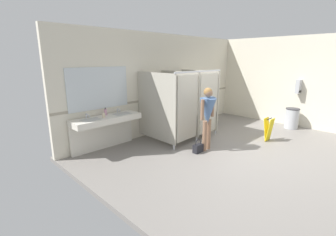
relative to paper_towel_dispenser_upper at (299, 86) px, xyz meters
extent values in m
cube|color=gray|center=(-3.19, 0.08, -1.39)|extent=(7.13, 5.97, 0.10)
cube|color=beige|center=(-3.19, 2.82, 0.13)|extent=(7.13, 0.12, 2.93)
cube|color=beige|center=(0.13, 0.08, 0.13)|extent=(0.12, 5.97, 2.93)
cube|color=#9E937F|center=(-3.19, 2.76, -0.29)|extent=(7.13, 0.01, 0.06)
cube|color=silver|center=(-5.56, 2.48, -0.54)|extent=(1.69, 0.53, 0.14)
cube|color=silver|center=(-5.56, 2.70, -0.97)|extent=(1.69, 0.08, 0.73)
cube|color=#ADADA8|center=(-5.99, 2.45, -0.52)|extent=(0.42, 0.29, 0.11)
cylinder|color=silver|center=(-5.99, 2.65, -0.42)|extent=(0.04, 0.04, 0.11)
cylinder|color=silver|center=(-5.99, 2.60, -0.37)|extent=(0.03, 0.11, 0.03)
sphere|color=silver|center=(-5.92, 2.66, -0.44)|extent=(0.04, 0.04, 0.04)
cube|color=#ADADA8|center=(-5.14, 2.45, -0.52)|extent=(0.42, 0.29, 0.11)
cylinder|color=silver|center=(-5.14, 2.65, -0.42)|extent=(0.04, 0.04, 0.11)
cylinder|color=silver|center=(-5.14, 2.60, -0.37)|extent=(0.03, 0.11, 0.03)
sphere|color=silver|center=(-5.07, 2.66, -0.44)|extent=(0.04, 0.04, 0.04)
cube|color=silver|center=(-5.56, 2.75, 0.18)|extent=(1.59, 0.02, 1.01)
cube|color=#B2AD9E|center=(-4.37, 2.02, -0.34)|extent=(0.03, 1.43, 1.76)
cylinder|color=silver|center=(-4.37, 1.37, -1.28)|extent=(0.05, 0.05, 0.12)
cube|color=#B2AD9E|center=(-3.48, 2.02, -0.34)|extent=(0.03, 1.43, 1.76)
cylinder|color=silver|center=(-3.48, 1.37, -1.28)|extent=(0.05, 0.05, 0.12)
cube|color=#B2AD9E|center=(-2.59, 2.02, -0.34)|extent=(0.03, 1.43, 1.76)
cylinder|color=silver|center=(-2.59, 1.37, -1.28)|extent=(0.05, 0.05, 0.12)
cube|color=#B2AD9E|center=(-3.93, 1.34, -0.34)|extent=(0.81, 0.08, 1.66)
cube|color=#B2AD9E|center=(-3.04, 1.34, -0.34)|extent=(0.81, 0.06, 1.66)
cube|color=#B7BABF|center=(-3.48, 1.34, 0.56)|extent=(1.84, 0.04, 0.04)
cube|color=#B7BABF|center=(0.00, 0.00, 0.00)|extent=(0.34, 0.12, 0.43)
cube|color=black|center=(0.00, -0.06, -0.16)|extent=(0.26, 0.01, 0.06)
cylinder|color=#B7BABF|center=(-0.29, 0.00, -1.02)|extent=(0.41, 0.41, 0.63)
cylinder|color=#333338|center=(-0.29, 0.00, -0.69)|extent=(0.42, 0.42, 0.03)
cylinder|color=#8C664C|center=(-3.71, 0.81, -0.96)|extent=(0.11, 0.11, 0.76)
cylinder|color=#8C664C|center=(-3.89, 0.79, -0.96)|extent=(0.11, 0.11, 0.76)
cone|color=#4C6B99|center=(-3.80, 0.80, -0.37)|extent=(0.43, 0.43, 0.66)
cube|color=#4C6B99|center=(-3.80, 0.80, -0.07)|extent=(0.42, 0.20, 0.10)
cylinder|color=#8C664C|center=(-3.57, 0.82, -0.28)|extent=(0.08, 0.08, 0.48)
cylinder|color=#8C664C|center=(-4.04, 0.78, -0.28)|extent=(0.08, 0.08, 0.48)
sphere|color=#8C664C|center=(-3.80, 0.80, 0.09)|extent=(0.21, 0.21, 0.21)
sphere|color=olive|center=(-3.80, 0.81, 0.11)|extent=(0.21, 0.21, 0.21)
cube|color=black|center=(-4.09, 0.83, -1.24)|extent=(0.26, 0.14, 0.20)
torus|color=black|center=(-4.09, 0.83, -1.10)|extent=(0.20, 0.02, 0.20)
cylinder|color=#D899B2|center=(-5.49, 2.63, -0.40)|extent=(0.07, 0.07, 0.14)
cylinder|color=black|center=(-5.49, 2.63, -0.31)|extent=(0.03, 0.03, 0.04)
cylinder|color=beige|center=(-5.67, 2.43, -0.42)|extent=(0.07, 0.07, 0.10)
cube|color=yellow|center=(-2.05, -0.03, -1.02)|extent=(0.28, 0.10, 0.64)
cube|color=yellow|center=(-2.05, 0.06, -1.02)|extent=(0.28, 0.10, 0.64)
cylinder|color=black|center=(-2.05, 0.01, -0.71)|extent=(0.28, 0.02, 0.02)
camera|label=1|loc=(-8.42, -2.52, 0.89)|focal=25.56mm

